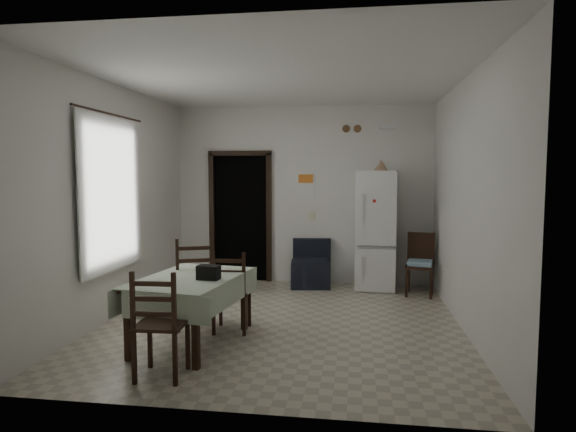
# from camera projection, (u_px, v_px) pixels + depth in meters

# --- Properties ---
(ground) EXTENTS (4.50, 4.50, 0.00)m
(ground) POSITION_uv_depth(u_px,v_px,m) (282.00, 322.00, 5.82)
(ground) COLOR #B6AD95
(ground) RESTS_ON ground
(ceiling) EXTENTS (4.20, 4.50, 0.02)m
(ceiling) POSITION_uv_depth(u_px,v_px,m) (282.00, 78.00, 5.57)
(ceiling) COLOR white
(ceiling) RESTS_ON ground
(wall_back) EXTENTS (4.20, 0.02, 2.90)m
(wall_back) POSITION_uv_depth(u_px,v_px,m) (303.00, 195.00, 7.92)
(wall_back) COLOR silver
(wall_back) RESTS_ON ground
(wall_front) EXTENTS (4.20, 0.02, 2.90)m
(wall_front) POSITION_uv_depth(u_px,v_px,m) (235.00, 220.00, 3.48)
(wall_front) COLOR silver
(wall_front) RESTS_ON ground
(wall_left) EXTENTS (0.02, 4.50, 2.90)m
(wall_left) POSITION_uv_depth(u_px,v_px,m) (116.00, 201.00, 5.99)
(wall_left) COLOR silver
(wall_left) RESTS_ON ground
(wall_right) EXTENTS (0.02, 4.50, 2.90)m
(wall_right) POSITION_uv_depth(u_px,v_px,m) (467.00, 204.00, 5.40)
(wall_right) COLOR silver
(wall_right) RESTS_ON ground
(doorway) EXTENTS (1.06, 0.52, 2.22)m
(doorway) POSITION_uv_depth(u_px,v_px,m) (244.00, 217.00, 8.30)
(doorway) COLOR black
(doorway) RESTS_ON ground
(window_recess) EXTENTS (0.10, 1.20, 1.60)m
(window_recess) POSITION_uv_depth(u_px,v_px,m) (103.00, 194.00, 5.79)
(window_recess) COLOR silver
(window_recess) RESTS_ON ground
(curtain) EXTENTS (0.02, 1.45, 1.85)m
(curtain) POSITION_uv_depth(u_px,v_px,m) (112.00, 194.00, 5.77)
(curtain) COLOR silver
(curtain) RESTS_ON ground
(curtain_rod) EXTENTS (0.02, 1.60, 0.02)m
(curtain_rod) POSITION_uv_depth(u_px,v_px,m) (110.00, 114.00, 5.69)
(curtain_rod) COLOR black
(curtain_rod) RESTS_ON ground
(calendar) EXTENTS (0.28, 0.02, 0.40)m
(calendar) POSITION_uv_depth(u_px,v_px,m) (306.00, 185.00, 7.88)
(calendar) COLOR white
(calendar) RESTS_ON ground
(calendar_image) EXTENTS (0.24, 0.01, 0.14)m
(calendar_image) POSITION_uv_depth(u_px,v_px,m) (306.00, 179.00, 7.87)
(calendar_image) COLOR orange
(calendar_image) RESTS_ON ground
(light_switch) EXTENTS (0.08, 0.02, 0.12)m
(light_switch) POSITION_uv_depth(u_px,v_px,m) (312.00, 216.00, 7.91)
(light_switch) COLOR beige
(light_switch) RESTS_ON ground
(vent_left) EXTENTS (0.12, 0.03, 0.12)m
(vent_left) POSITION_uv_depth(u_px,v_px,m) (346.00, 129.00, 7.71)
(vent_left) COLOR brown
(vent_left) RESTS_ON ground
(vent_right) EXTENTS (0.12, 0.03, 0.12)m
(vent_right) POSITION_uv_depth(u_px,v_px,m) (358.00, 129.00, 7.69)
(vent_right) COLOR brown
(vent_right) RESTS_ON ground
(emergency_light) EXTENTS (0.25, 0.07, 0.09)m
(emergency_light) POSITION_uv_depth(u_px,v_px,m) (388.00, 126.00, 7.60)
(emergency_light) COLOR white
(emergency_light) RESTS_ON ground
(fridge) EXTENTS (0.66, 0.66, 1.84)m
(fridge) POSITION_uv_depth(u_px,v_px,m) (376.00, 230.00, 7.48)
(fridge) COLOR white
(fridge) RESTS_ON ground
(tan_cone) EXTENTS (0.22, 0.22, 0.17)m
(tan_cone) POSITION_uv_depth(u_px,v_px,m) (381.00, 165.00, 7.30)
(tan_cone) COLOR tan
(tan_cone) RESTS_ON fridge
(navy_seat) EXTENTS (0.67, 0.66, 0.74)m
(navy_seat) POSITION_uv_depth(u_px,v_px,m) (310.00, 263.00, 7.67)
(navy_seat) COLOR black
(navy_seat) RESTS_ON ground
(corner_chair) EXTENTS (0.47, 0.47, 0.92)m
(corner_chair) POSITION_uv_depth(u_px,v_px,m) (420.00, 265.00, 7.08)
(corner_chair) COLOR black
(corner_chair) RESTS_ON ground
(dining_table) EXTENTS (1.10, 1.50, 0.72)m
(dining_table) POSITION_uv_depth(u_px,v_px,m) (191.00, 310.00, 5.05)
(dining_table) COLOR #B5C6AA
(dining_table) RESTS_ON ground
(black_bag) EXTENTS (0.24, 0.16, 0.14)m
(black_bag) POSITION_uv_depth(u_px,v_px,m) (209.00, 272.00, 4.89)
(black_bag) COLOR black
(black_bag) RESTS_ON dining_table
(dining_chair_far_left) EXTENTS (0.59, 0.59, 1.06)m
(dining_chair_far_left) POSITION_uv_depth(u_px,v_px,m) (195.00, 281.00, 5.64)
(dining_chair_far_left) COLOR black
(dining_chair_far_left) RESTS_ON ground
(dining_chair_far_right) EXTENTS (0.42, 0.42, 0.93)m
(dining_chair_far_right) POSITION_uv_depth(u_px,v_px,m) (232.00, 290.00, 5.47)
(dining_chair_far_right) COLOR black
(dining_chair_far_right) RESTS_ON ground
(dining_chair_near_head) EXTENTS (0.44, 0.44, 0.97)m
(dining_chair_near_head) POSITION_uv_depth(u_px,v_px,m) (161.00, 323.00, 4.21)
(dining_chair_near_head) COLOR black
(dining_chair_near_head) RESTS_ON ground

